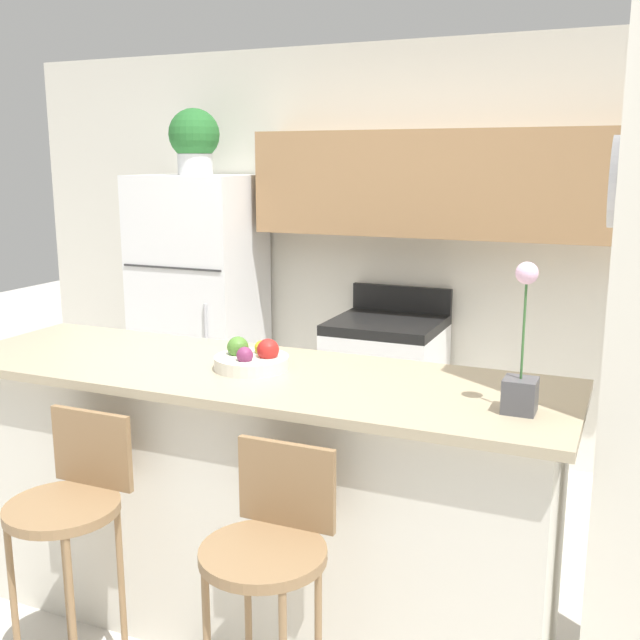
{
  "coord_description": "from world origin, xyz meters",
  "views": [
    {
      "loc": [
        1.36,
        -2.44,
        1.84
      ],
      "look_at": [
        0.0,
        0.72,
        1.11
      ],
      "focal_mm": 42.0,
      "sensor_mm": 36.0,
      "label": 1
    }
  ],
  "objects_px": {
    "stove_range": "(386,392)",
    "bar_stool_left": "(71,509)",
    "potted_plant_on_fridge": "(194,139)",
    "orchid_vase": "(521,369)",
    "bar_stool_right": "(269,554)",
    "refrigerator": "(200,309)",
    "fruit_bowl": "(252,359)"
  },
  "relations": [
    {
      "from": "refrigerator",
      "to": "fruit_bowl",
      "type": "bearing_deg",
      "value": -52.36
    },
    {
      "from": "stove_range",
      "to": "bar_stool_left",
      "type": "xyz_separation_m",
      "value": [
        -0.39,
        -2.31,
        0.2
      ]
    },
    {
      "from": "stove_range",
      "to": "bar_stool_right",
      "type": "bearing_deg",
      "value": -80.56
    },
    {
      "from": "refrigerator",
      "to": "potted_plant_on_fridge",
      "type": "relative_size",
      "value": 4.22
    },
    {
      "from": "refrigerator",
      "to": "bar_stool_right",
      "type": "height_order",
      "value": "refrigerator"
    },
    {
      "from": "potted_plant_on_fridge",
      "to": "bar_stool_right",
      "type": "bearing_deg",
      "value": -53.73
    },
    {
      "from": "orchid_vase",
      "to": "stove_range",
      "type": "bearing_deg",
      "value": 119.61
    },
    {
      "from": "potted_plant_on_fridge",
      "to": "fruit_bowl",
      "type": "relative_size",
      "value": 1.44
    },
    {
      "from": "orchid_vase",
      "to": "fruit_bowl",
      "type": "distance_m",
      "value": 1.04
    },
    {
      "from": "fruit_bowl",
      "to": "stove_range",
      "type": "bearing_deg",
      "value": 90.53
    },
    {
      "from": "bar_stool_left",
      "to": "bar_stool_right",
      "type": "bearing_deg",
      "value": 0.0
    },
    {
      "from": "stove_range",
      "to": "orchid_vase",
      "type": "bearing_deg",
      "value": -60.39
    },
    {
      "from": "bar_stool_right",
      "to": "orchid_vase",
      "type": "distance_m",
      "value": 0.98
    },
    {
      "from": "potted_plant_on_fridge",
      "to": "bar_stool_left",
      "type": "bearing_deg",
      "value": -68.3
    },
    {
      "from": "potted_plant_on_fridge",
      "to": "orchid_vase",
      "type": "distance_m",
      "value": 3.08
    },
    {
      "from": "refrigerator",
      "to": "bar_stool_right",
      "type": "relative_size",
      "value": 1.8
    },
    {
      "from": "bar_stool_right",
      "to": "fruit_bowl",
      "type": "distance_m",
      "value": 0.82
    },
    {
      "from": "potted_plant_on_fridge",
      "to": "fruit_bowl",
      "type": "xyz_separation_m",
      "value": [
        1.32,
        -1.71,
        -0.88
      ]
    },
    {
      "from": "fruit_bowl",
      "to": "bar_stool_right",
      "type": "bearing_deg",
      "value": -58.02
    },
    {
      "from": "stove_range",
      "to": "bar_stool_left",
      "type": "distance_m",
      "value": 2.35
    },
    {
      "from": "potted_plant_on_fridge",
      "to": "refrigerator",
      "type": "bearing_deg",
      "value": -59.1
    },
    {
      "from": "bar_stool_right",
      "to": "orchid_vase",
      "type": "xyz_separation_m",
      "value": [
        0.66,
        0.48,
        0.54
      ]
    },
    {
      "from": "refrigerator",
      "to": "fruit_bowl",
      "type": "height_order",
      "value": "refrigerator"
    },
    {
      "from": "bar_stool_left",
      "to": "orchid_vase",
      "type": "xyz_separation_m",
      "value": [
        1.43,
        0.48,
        0.54
      ]
    },
    {
      "from": "refrigerator",
      "to": "stove_range",
      "type": "relative_size",
      "value": 1.64
    },
    {
      "from": "refrigerator",
      "to": "stove_range",
      "type": "height_order",
      "value": "refrigerator"
    },
    {
      "from": "bar_stool_right",
      "to": "orchid_vase",
      "type": "height_order",
      "value": "orchid_vase"
    },
    {
      "from": "refrigerator",
      "to": "orchid_vase",
      "type": "distance_m",
      "value": 2.99
    },
    {
      "from": "stove_range",
      "to": "potted_plant_on_fridge",
      "type": "distance_m",
      "value": 2.0
    },
    {
      "from": "stove_range",
      "to": "refrigerator",
      "type": "bearing_deg",
      "value": -179.66
    },
    {
      "from": "orchid_vase",
      "to": "potted_plant_on_fridge",
      "type": "bearing_deg",
      "value": 142.11
    },
    {
      "from": "orchid_vase",
      "to": "fruit_bowl",
      "type": "relative_size",
      "value": 1.68
    }
  ]
}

